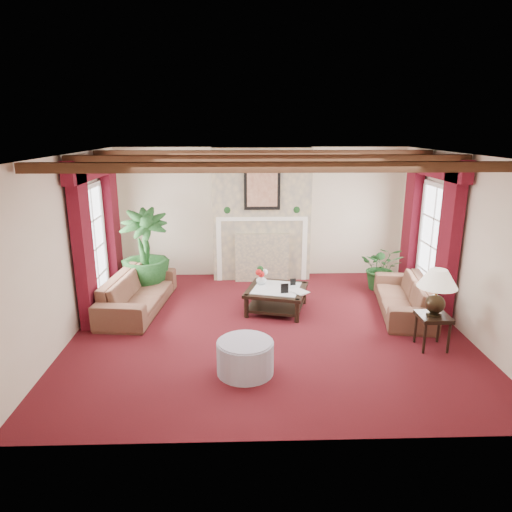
{
  "coord_description": "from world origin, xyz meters",
  "views": [
    {
      "loc": [
        -0.4,
        -6.7,
        3.08
      ],
      "look_at": [
        -0.18,
        0.4,
        1.07
      ],
      "focal_mm": 32.0,
      "sensor_mm": 36.0,
      "label": 1
    }
  ],
  "objects_px": {
    "sofa_left": "(138,286)",
    "ottoman": "(245,357)",
    "side_table": "(432,331)",
    "sofa_right": "(404,291)",
    "coffee_table": "(276,299)",
    "potted_palm": "(146,270)"
  },
  "relations": [
    {
      "from": "sofa_left",
      "to": "ottoman",
      "type": "bearing_deg",
      "value": -134.28
    },
    {
      "from": "ottoman",
      "to": "side_table",
      "type": "bearing_deg",
      "value": 12.87
    },
    {
      "from": "sofa_right",
      "to": "coffee_table",
      "type": "relative_size",
      "value": 2.09
    },
    {
      "from": "sofa_left",
      "to": "side_table",
      "type": "bearing_deg",
      "value": -103.57
    },
    {
      "from": "sofa_left",
      "to": "side_table",
      "type": "xyz_separation_m",
      "value": [
        4.55,
        -1.61,
        -0.16
      ]
    },
    {
      "from": "sofa_left",
      "to": "coffee_table",
      "type": "xyz_separation_m",
      "value": [
        2.41,
        -0.14,
        -0.22
      ]
    },
    {
      "from": "sofa_left",
      "to": "side_table",
      "type": "height_order",
      "value": "sofa_left"
    },
    {
      "from": "sofa_right",
      "to": "potted_palm",
      "type": "height_order",
      "value": "potted_palm"
    },
    {
      "from": "coffee_table",
      "to": "ottoman",
      "type": "height_order",
      "value": "ottoman"
    },
    {
      "from": "sofa_left",
      "to": "potted_palm",
      "type": "relative_size",
      "value": 1.25
    },
    {
      "from": "sofa_right",
      "to": "ottoman",
      "type": "distance_m",
      "value": 3.36
    },
    {
      "from": "sofa_left",
      "to": "coffee_table",
      "type": "distance_m",
      "value": 2.43
    },
    {
      "from": "sofa_right",
      "to": "side_table",
      "type": "distance_m",
      "value": 1.33
    },
    {
      "from": "sofa_right",
      "to": "ottoman",
      "type": "xyz_separation_m",
      "value": [
        -2.74,
        -1.94,
        -0.17
      ]
    },
    {
      "from": "sofa_left",
      "to": "side_table",
      "type": "relative_size",
      "value": 4.32
    },
    {
      "from": "side_table",
      "to": "ottoman",
      "type": "relative_size",
      "value": 0.69
    },
    {
      "from": "coffee_table",
      "to": "potted_palm",
      "type": "bearing_deg",
      "value": 173.63
    },
    {
      "from": "side_table",
      "to": "sofa_right",
      "type": "bearing_deg",
      "value": 87.91
    },
    {
      "from": "sofa_left",
      "to": "side_table",
      "type": "distance_m",
      "value": 4.83
    },
    {
      "from": "coffee_table",
      "to": "ottoman",
      "type": "bearing_deg",
      "value": -89.58
    },
    {
      "from": "side_table",
      "to": "ottoman",
      "type": "bearing_deg",
      "value": -167.13
    },
    {
      "from": "coffee_table",
      "to": "side_table",
      "type": "xyz_separation_m",
      "value": [
        2.13,
        -1.48,
        0.05
      ]
    }
  ]
}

